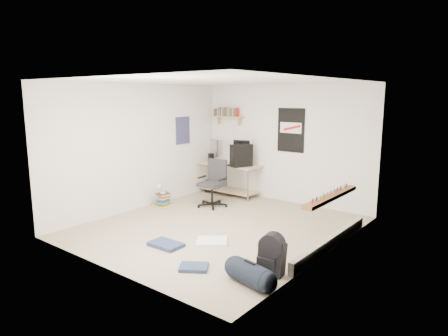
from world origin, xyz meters
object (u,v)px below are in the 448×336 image
Objects in this scene: desk at (229,178)px; duffel_bag at (250,274)px; office_chair at (212,183)px; backpack at (272,259)px; book_stack at (163,199)px.

duffel_bag is at bearing -38.23° from desk.
desk is at bearing 102.10° from office_chair.
backpack reaches higher than duffel_bag.
desk is at bearing 124.76° from backpack.
book_stack is at bearing -151.48° from office_chair.
office_chair is 3.55m from duffel_bag.
book_stack is at bearing -94.01° from desk.
duffel_bag is (-0.04, -0.43, -0.06)m from backpack.
book_stack is (-3.47, 1.35, -0.05)m from backpack.
duffel_bag is (2.60, -2.39, -0.35)m from office_chair.
backpack is 0.44m from duffel_bag.
office_chair is at bearing 36.12° from book_stack.
duffel_bag is at bearing -27.52° from book_stack.
backpack is (3.02, -3.02, -0.16)m from desk.
book_stack is (-3.42, 1.78, 0.01)m from duffel_bag.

